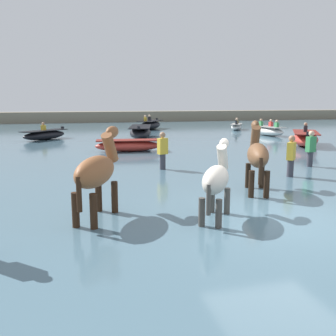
{
  "coord_description": "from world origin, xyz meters",
  "views": [
    {
      "loc": [
        -3.98,
        -6.31,
        2.67
      ],
      "look_at": [
        -1.47,
        3.34,
        0.85
      ],
      "focal_mm": 39.68,
      "sensor_mm": 36.0,
      "label": 1
    }
  ],
  "objects_px": {
    "horse_flank_pinto": "(216,181)",
    "boat_mid_outer": "(45,135)",
    "horse_trailing_bay": "(257,157)",
    "boat_mid_channel": "(140,132)",
    "person_onlooker_right": "(291,160)",
    "horse_lead_chestnut": "(97,173)",
    "boat_far_offshore": "(128,146)",
    "boat_distant_west": "(305,139)",
    "boat_near_port": "(236,127)",
    "person_wading_mid": "(163,154)",
    "person_onlooker_left": "(310,152)",
    "boat_far_inshore": "(150,125)",
    "boat_distant_east": "(269,131)"
  },
  "relations": [
    {
      "from": "boat_far_inshore",
      "to": "person_wading_mid",
      "type": "distance_m",
      "value": 18.02
    },
    {
      "from": "boat_near_port",
      "to": "boat_distant_east",
      "type": "relative_size",
      "value": 0.89
    },
    {
      "from": "boat_mid_outer",
      "to": "boat_distant_west",
      "type": "relative_size",
      "value": 0.79
    },
    {
      "from": "boat_mid_outer",
      "to": "boat_distant_west",
      "type": "xyz_separation_m",
      "value": [
        13.35,
        -6.59,
        0.07
      ]
    },
    {
      "from": "person_onlooker_left",
      "to": "horse_lead_chestnut",
      "type": "bearing_deg",
      "value": -152.14
    },
    {
      "from": "horse_flank_pinto",
      "to": "person_onlooker_left",
      "type": "bearing_deg",
      "value": 40.74
    },
    {
      "from": "horse_flank_pinto",
      "to": "boat_distant_west",
      "type": "bearing_deg",
      "value": 48.39
    },
    {
      "from": "horse_lead_chestnut",
      "to": "person_onlooker_left",
      "type": "relative_size",
      "value": 1.31
    },
    {
      "from": "person_onlooker_right",
      "to": "horse_lead_chestnut",
      "type": "bearing_deg",
      "value": -156.18
    },
    {
      "from": "boat_far_offshore",
      "to": "person_wading_mid",
      "type": "bearing_deg",
      "value": -84.57
    },
    {
      "from": "horse_flank_pinto",
      "to": "boat_far_inshore",
      "type": "distance_m",
      "value": 23.48
    },
    {
      "from": "boat_distant_east",
      "to": "horse_flank_pinto",
      "type": "bearing_deg",
      "value": -122.62
    },
    {
      "from": "horse_lead_chestnut",
      "to": "boat_far_inshore",
      "type": "xyz_separation_m",
      "value": [
        5.83,
        22.58,
        -0.55
      ]
    },
    {
      "from": "horse_lead_chestnut",
      "to": "person_onlooker_right",
      "type": "height_order",
      "value": "horse_lead_chestnut"
    },
    {
      "from": "boat_mid_outer",
      "to": "person_onlooker_left",
      "type": "xyz_separation_m",
      "value": [
        9.73,
        -12.12,
        0.23
      ]
    },
    {
      "from": "boat_far_offshore",
      "to": "person_onlooker_right",
      "type": "bearing_deg",
      "value": -60.66
    },
    {
      "from": "horse_trailing_bay",
      "to": "boat_mid_channel",
      "type": "relative_size",
      "value": 0.49
    },
    {
      "from": "horse_flank_pinto",
      "to": "boat_near_port",
      "type": "xyz_separation_m",
      "value": [
        10.18,
        20.98,
        -0.51
      ]
    },
    {
      "from": "boat_far_offshore",
      "to": "boat_distant_west",
      "type": "bearing_deg",
      "value": -0.67
    },
    {
      "from": "boat_far_offshore",
      "to": "person_onlooker_right",
      "type": "distance_m",
      "value": 8.09
    },
    {
      "from": "boat_near_port",
      "to": "person_onlooker_left",
      "type": "distance_m",
      "value": 16.96
    },
    {
      "from": "horse_trailing_bay",
      "to": "horse_flank_pinto",
      "type": "relative_size",
      "value": 1.13
    },
    {
      "from": "boat_mid_outer",
      "to": "boat_far_inshore",
      "type": "bearing_deg",
      "value": 39.12
    },
    {
      "from": "person_onlooker_right",
      "to": "boat_far_offshore",
      "type": "bearing_deg",
      "value": 119.34
    },
    {
      "from": "person_onlooker_right",
      "to": "person_wading_mid",
      "type": "relative_size",
      "value": 1.0
    },
    {
      "from": "horse_flank_pinto",
      "to": "horse_lead_chestnut",
      "type": "bearing_deg",
      "value": 164.53
    },
    {
      "from": "horse_trailing_bay",
      "to": "boat_mid_outer",
      "type": "height_order",
      "value": "horse_trailing_bay"
    },
    {
      "from": "boat_near_port",
      "to": "boat_far_inshore",
      "type": "relative_size",
      "value": 0.78
    },
    {
      "from": "boat_near_port",
      "to": "boat_distant_west",
      "type": "bearing_deg",
      "value": -95.84
    },
    {
      "from": "horse_flank_pinto",
      "to": "boat_distant_west",
      "type": "height_order",
      "value": "horse_flank_pinto"
    },
    {
      "from": "boat_far_inshore",
      "to": "person_onlooker_left",
      "type": "height_order",
      "value": "person_onlooker_left"
    },
    {
      "from": "horse_trailing_bay",
      "to": "boat_far_inshore",
      "type": "relative_size",
      "value": 0.63
    },
    {
      "from": "boat_distant_east",
      "to": "boat_far_inshore",
      "type": "relative_size",
      "value": 0.87
    },
    {
      "from": "horse_trailing_bay",
      "to": "boat_distant_west",
      "type": "distance_m",
      "value": 11.12
    },
    {
      "from": "boat_mid_channel",
      "to": "person_onlooker_left",
      "type": "height_order",
      "value": "person_onlooker_left"
    },
    {
      "from": "boat_near_port",
      "to": "boat_distant_west",
      "type": "distance_m",
      "value": 10.82
    },
    {
      "from": "boat_mid_channel",
      "to": "person_onlooker_right",
      "type": "distance_m",
      "value": 13.06
    },
    {
      "from": "boat_distant_east",
      "to": "person_onlooker_left",
      "type": "relative_size",
      "value": 1.82
    },
    {
      "from": "boat_far_inshore",
      "to": "person_onlooker_left",
      "type": "bearing_deg",
      "value": -84.2
    },
    {
      "from": "horse_flank_pinto",
      "to": "boat_mid_outer",
      "type": "height_order",
      "value": "horse_flank_pinto"
    },
    {
      "from": "boat_far_offshore",
      "to": "boat_distant_east",
      "type": "height_order",
      "value": "boat_distant_east"
    },
    {
      "from": "boat_distant_east",
      "to": "boat_mid_channel",
      "type": "bearing_deg",
      "value": 177.96
    },
    {
      "from": "horse_lead_chestnut",
      "to": "person_onlooker_right",
      "type": "xyz_separation_m",
      "value": [
        6.02,
        2.66,
        -0.39
      ]
    },
    {
      "from": "person_wading_mid",
      "to": "person_onlooker_left",
      "type": "relative_size",
      "value": 1.0
    },
    {
      "from": "horse_flank_pinto",
      "to": "boat_mid_outer",
      "type": "distance_m",
      "value": 17.36
    },
    {
      "from": "boat_far_offshore",
      "to": "horse_lead_chestnut",
      "type": "bearing_deg",
      "value": -101.95
    },
    {
      "from": "boat_far_offshore",
      "to": "person_wading_mid",
      "type": "distance_m",
      "value": 4.87
    },
    {
      "from": "horse_flank_pinto",
      "to": "boat_far_offshore",
      "type": "bearing_deg",
      "value": 91.11
    },
    {
      "from": "person_onlooker_left",
      "to": "boat_distant_east",
      "type": "bearing_deg",
      "value": 67.22
    },
    {
      "from": "horse_lead_chestnut",
      "to": "boat_distant_west",
      "type": "distance_m",
      "value": 14.86
    }
  ]
}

